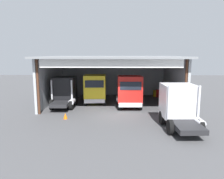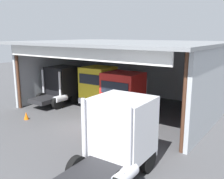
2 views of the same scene
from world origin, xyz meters
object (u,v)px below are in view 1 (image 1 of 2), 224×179
object	(u,v)px
truck_black_right_bay	(64,91)
oil_drum	(155,93)
truck_white_left_bay	(179,105)
traffic_cone	(65,116)
truck_red_center_right_bay	(129,91)
tool_cart	(159,93)
truck_yellow_center_left_bay	(95,89)

from	to	relation	value
truck_black_right_bay	oil_drum	size ratio (longest dim) A/B	4.98
truck_white_left_bay	traffic_cone	size ratio (longest dim) A/B	8.92
truck_red_center_right_bay	tool_cart	bearing A→B (deg)	-126.50
truck_red_center_right_bay	truck_white_left_bay	distance (m)	6.99
oil_drum	traffic_cone	size ratio (longest dim) A/B	1.62
oil_drum	tool_cart	size ratio (longest dim) A/B	0.91
truck_yellow_center_left_bay	truck_black_right_bay	bearing A→B (deg)	21.46
truck_black_right_bay	truck_white_left_bay	bearing A→B (deg)	-31.95
truck_black_right_bay	oil_drum	xyz separation A→B (m)	(11.14, 5.90, -1.31)
truck_yellow_center_left_bay	oil_drum	bearing A→B (deg)	-152.03
oil_drum	tool_cart	world-z (taller)	tool_cart
tool_cart	traffic_cone	world-z (taller)	tool_cart
truck_yellow_center_left_bay	tool_cart	distance (m)	9.53
truck_red_center_right_bay	tool_cart	size ratio (longest dim) A/B	4.46
truck_red_center_right_bay	truck_white_left_bay	bearing A→B (deg)	119.80
truck_white_left_bay	traffic_cone	distance (m)	9.91
truck_yellow_center_left_bay	traffic_cone	distance (m)	6.57
truck_yellow_center_left_bay	oil_drum	xyz separation A→B (m)	(7.88, 4.50, -1.37)
tool_cart	truck_red_center_right_bay	bearing A→B (deg)	-125.59
traffic_cone	tool_cart	bearing A→B (deg)	44.38
traffic_cone	truck_black_right_bay	bearing A→B (deg)	103.75
oil_drum	traffic_cone	xyz separation A→B (m)	(-10.02, -10.52, -0.17)
truck_black_right_bay	truck_red_center_right_bay	distance (m)	7.17
truck_yellow_center_left_bay	traffic_cone	xyz separation A→B (m)	(-2.14, -6.02, -1.54)
tool_cart	truck_yellow_center_left_bay	bearing A→B (deg)	-152.91
traffic_cone	oil_drum	bearing A→B (deg)	46.40
truck_red_center_right_bay	tool_cart	xyz separation A→B (m)	(4.53, 6.33, -1.36)
truck_black_right_bay	truck_yellow_center_left_bay	size ratio (longest dim) A/B	1.00
truck_red_center_right_bay	tool_cart	world-z (taller)	truck_red_center_right_bay
truck_black_right_bay	truck_red_center_right_bay	world-z (taller)	truck_red_center_right_bay
truck_yellow_center_left_bay	truck_white_left_bay	world-z (taller)	truck_white_left_bay
oil_drum	truck_red_center_right_bay	bearing A→B (deg)	-121.51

